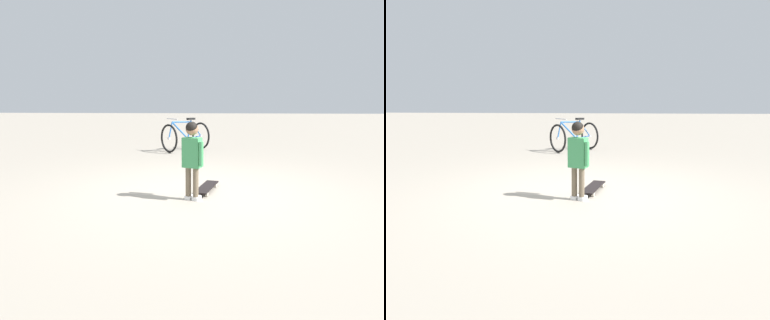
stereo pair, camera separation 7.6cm
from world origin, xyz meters
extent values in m
plane|color=#9E9384|center=(0.00, 0.00, 0.00)|extent=(50.00, 50.00, 0.00)
cylinder|color=brown|center=(0.35, -0.18, 0.24)|extent=(0.08, 0.08, 0.42)
cube|color=white|center=(0.33, -0.16, 0.03)|extent=(0.17, 0.13, 0.05)
cylinder|color=brown|center=(0.40, -0.07, 0.24)|extent=(0.08, 0.08, 0.42)
cube|color=white|center=(0.37, -0.06, 0.03)|extent=(0.17, 0.13, 0.05)
cube|color=#3F9959|center=(0.38, -0.12, 0.65)|extent=(0.22, 0.28, 0.40)
cylinder|color=#3F9959|center=(0.22, -0.23, 0.65)|extent=(0.06, 0.06, 0.32)
cylinder|color=#3F9959|center=(0.49, 0.00, 0.65)|extent=(0.06, 0.06, 0.32)
sphere|color=#9E7051|center=(0.38, -0.12, 0.96)|extent=(0.17, 0.17, 0.17)
sphere|color=black|center=(0.38, -0.13, 0.98)|extent=(0.16, 0.16, 0.16)
cube|color=black|center=(-0.09, 0.07, 0.07)|extent=(0.80, 0.37, 0.02)
cube|color=#B7B7BC|center=(-0.35, 0.13, 0.05)|extent=(0.06, 0.11, 0.02)
cube|color=#B7B7BC|center=(0.17, 0.00, 0.05)|extent=(0.06, 0.11, 0.02)
cylinder|color=beige|center=(-0.37, 0.06, 0.03)|extent=(0.06, 0.04, 0.06)
cylinder|color=beige|center=(-0.33, 0.20, 0.03)|extent=(0.06, 0.04, 0.06)
cylinder|color=beige|center=(0.16, -0.07, 0.03)|extent=(0.06, 0.04, 0.06)
cylinder|color=beige|center=(0.19, 0.07, 0.03)|extent=(0.06, 0.04, 0.06)
torus|color=black|center=(-3.75, -0.93, 0.36)|extent=(0.57, 0.50, 0.71)
torus|color=black|center=(-4.42, -0.16, 0.36)|extent=(0.57, 0.50, 0.71)
cylinder|color=#B7B7BC|center=(-3.75, -0.93, 0.36)|extent=(0.08, 0.08, 0.06)
cylinder|color=#B7B7BC|center=(-4.42, -0.16, 0.36)|extent=(0.08, 0.08, 0.06)
cylinder|color=#2D6BB7|center=(-3.98, -0.67, 0.53)|extent=(0.37, 0.42, 0.48)
cylinder|color=#2D6BB7|center=(-4.01, -0.63, 0.75)|extent=(0.41, 0.47, 0.06)
cylinder|color=#2D6BB7|center=(-4.17, -0.44, 0.54)|extent=(0.12, 0.13, 0.48)
cylinder|color=#2D6BB7|center=(-4.28, -0.32, 0.33)|extent=(0.31, 0.35, 0.08)
cylinder|color=#2D6BB7|center=(-4.31, -0.28, 0.55)|extent=(0.25, 0.28, 0.40)
cylinder|color=#2D6BB7|center=(-3.78, -0.89, 0.56)|extent=(0.11, 0.12, 0.41)
cube|color=black|center=(-4.20, -0.41, 0.82)|extent=(0.22, 0.23, 0.05)
cylinder|color=#B7B7BC|center=(-3.82, -0.85, 0.84)|extent=(0.36, 0.32, 0.02)
camera|label=1|loc=(5.05, 0.13, 1.38)|focal=33.48mm
camera|label=2|loc=(5.05, 0.21, 1.38)|focal=33.48mm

